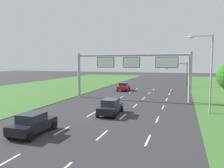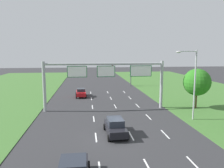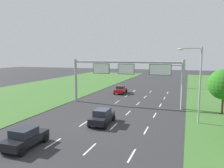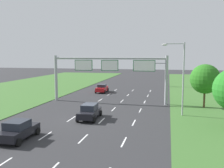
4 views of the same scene
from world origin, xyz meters
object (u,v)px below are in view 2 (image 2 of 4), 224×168
object	(u,v)px
car_lead_silver	(81,93)
street_lamp	(192,79)
car_near_red	(115,127)
roadside_tree_mid	(197,82)
traffic_light_mast	(123,70)
sign_gantry	(106,76)

from	to	relation	value
car_lead_silver	street_lamp	size ratio (longest dim) A/B	0.50
car_near_red	car_lead_silver	bearing A→B (deg)	98.58
car_lead_silver	roadside_tree_mid	xyz separation A→B (m)	(17.06, -10.63, 3.13)
car_lead_silver	traffic_light_mast	xyz separation A→B (m)	(9.95, 11.86, 3.09)
roadside_tree_mid	sign_gantry	bearing A→B (deg)	176.09
roadside_tree_mid	street_lamp	bearing A→B (deg)	-123.46
street_lamp	roadside_tree_mid	size ratio (longest dim) A/B	1.45
car_near_red	sign_gantry	world-z (taller)	sign_gantry
street_lamp	roadside_tree_mid	bearing A→B (deg)	56.54
traffic_light_mast	roadside_tree_mid	size ratio (longest dim) A/B	0.95
sign_gantry	roadside_tree_mid	distance (m)	13.28
roadside_tree_mid	car_near_red	bearing A→B (deg)	-145.89
car_lead_silver	traffic_light_mast	world-z (taller)	traffic_light_mast
car_near_red	street_lamp	size ratio (longest dim) A/B	0.51
sign_gantry	street_lamp	bearing A→B (deg)	-32.25
car_near_red	sign_gantry	size ratio (longest dim) A/B	0.25
car_near_red	car_lead_silver	xyz separation A→B (m)	(-3.85, 19.57, -0.06)
traffic_light_mast	roadside_tree_mid	xyz separation A→B (m)	(7.10, -22.49, 0.04)
sign_gantry	car_near_red	bearing A→B (deg)	-89.95
car_near_red	car_lead_silver	world-z (taller)	car_near_red
traffic_light_mast	street_lamp	size ratio (longest dim) A/B	0.66
car_near_red	traffic_light_mast	size ratio (longest dim) A/B	0.77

